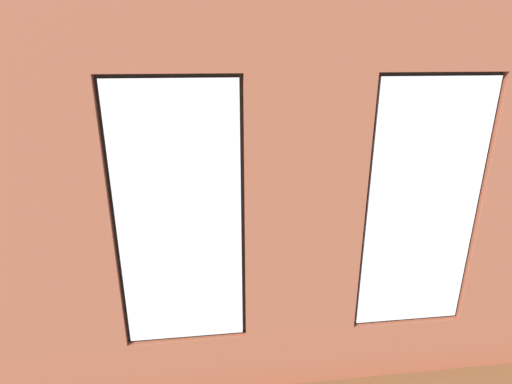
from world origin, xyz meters
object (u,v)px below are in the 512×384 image
at_px(couch_left, 414,221).
at_px(candle_jar, 223,220).
at_px(papasan_chair, 248,184).
at_px(couch_by_window, 221,313).
at_px(cup_ceramic, 207,225).
at_px(tv_flatscreen, 74,185).
at_px(media_console, 81,225).
at_px(remote_black, 261,219).
at_px(potted_plant_corner_near_left, 373,166).
at_px(potted_plant_near_tv, 97,238).
at_px(coffee_table, 236,228).
at_px(remote_gray, 236,224).
at_px(table_plant_small, 243,220).
at_px(potted_plant_between_couches, 354,263).
at_px(potted_plant_mid_room_small, 297,195).

relative_size(couch_left, candle_jar, 20.81).
bearing_deg(papasan_chair, couch_by_window, 80.17).
bearing_deg(cup_ceramic, papasan_chair, -112.04).
relative_size(couch_by_window, papasan_chair, 1.70).
height_order(couch_by_window, tv_flatscreen, tv_flatscreen).
xyz_separation_m(couch_by_window, cup_ceramic, (0.14, -1.92, 0.18)).
bearing_deg(couch_left, media_console, -94.31).
distance_m(remote_black, papasan_chair, 1.81).
bearing_deg(potted_plant_corner_near_left, potted_plant_near_tv, 27.13).
height_order(coffee_table, potted_plant_near_tv, potted_plant_near_tv).
height_order(cup_ceramic, candle_jar, cup_ceramic).
relative_size(remote_gray, tv_flatscreen, 0.15).
bearing_deg(table_plant_small, tv_flatscreen, -15.82).
height_order(coffee_table, cup_ceramic, cup_ceramic).
distance_m(potted_plant_between_couches, potted_plant_corner_near_left, 4.61).
relative_size(remote_black, tv_flatscreen, 0.15).
xyz_separation_m(couch_left, table_plant_small, (2.85, 0.15, 0.24)).
height_order(tv_flatscreen, potted_plant_corner_near_left, tv_flatscreen).
xyz_separation_m(cup_ceramic, potted_plant_mid_room_small, (-1.63, -1.10, 0.01)).
height_order(papasan_chair, potted_plant_near_tv, potted_plant_near_tv).
bearing_deg(couch_left, potted_plant_between_couches, -39.88).
xyz_separation_m(candle_jar, remote_gray, (-0.19, 0.09, -0.04)).
xyz_separation_m(cup_ceramic, remote_gray, (-0.44, -0.11, -0.04)).
bearing_deg(potted_plant_corner_near_left, remote_gray, 35.22).
bearing_deg(potted_plant_near_tv, cup_ceramic, -168.87).
height_order(couch_by_window, media_console, couch_by_window).
relative_size(remote_gray, potted_plant_mid_room_small, 0.22).
xyz_separation_m(potted_plant_near_tv, potted_plant_corner_near_left, (-5.08, -2.60, 0.14)).
height_order(cup_ceramic, potted_plant_mid_room_small, potted_plant_mid_room_small).
height_order(couch_by_window, remote_black, couch_by_window).
bearing_deg(tv_flatscreen, remote_gray, 165.78).
bearing_deg(potted_plant_corner_near_left, couch_left, 86.21).
distance_m(candle_jar, tv_flatscreen, 2.44).
xyz_separation_m(coffee_table, table_plant_small, (-0.11, 0.11, 0.18)).
bearing_deg(couch_by_window, remote_black, -108.28).
distance_m(coffee_table, remote_black, 0.43).
distance_m(remote_gray, remote_black, 0.43).
distance_m(cup_ceramic, remote_gray, 0.46).
bearing_deg(candle_jar, table_plant_small, 146.57).
distance_m(candle_jar, papasan_chair, 1.93).
bearing_deg(potted_plant_mid_room_small, coffee_table, 40.05).
distance_m(candle_jar, potted_plant_between_couches, 2.49).
xyz_separation_m(couch_by_window, potted_plant_between_couches, (-1.46, -0.04, 0.49)).
distance_m(couch_by_window, potted_plant_between_couches, 1.54).
height_order(couch_left, table_plant_small, couch_left).
distance_m(couch_by_window, potted_plant_mid_room_small, 3.38).
bearing_deg(cup_ceramic, potted_plant_mid_room_small, -145.91).
bearing_deg(remote_black, couch_by_window, 11.65).
relative_size(couch_left, tv_flatscreen, 1.90).
height_order(candle_jar, potted_plant_corner_near_left, potted_plant_corner_near_left).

